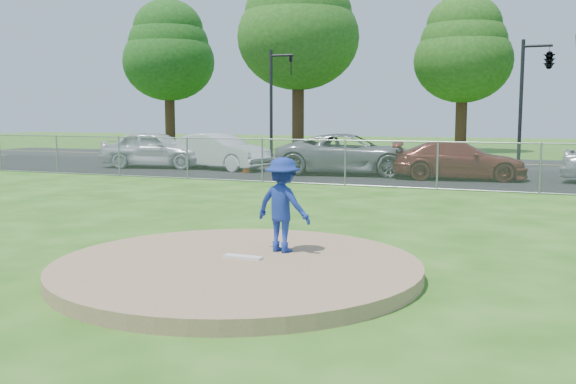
# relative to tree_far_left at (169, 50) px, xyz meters

# --- Properties ---
(ground) EXTENTS (120.00, 120.00, 0.00)m
(ground) POSITION_rel_tree_far_left_xyz_m (22.00, -23.00, -7.06)
(ground) COLOR #245713
(ground) RESTS_ON ground
(pitchers_mound) EXTENTS (5.40, 5.40, 0.20)m
(pitchers_mound) POSITION_rel_tree_far_left_xyz_m (22.00, -33.00, -6.96)
(pitchers_mound) COLOR #90704F
(pitchers_mound) RESTS_ON ground
(pitching_rubber) EXTENTS (0.60, 0.15, 0.04)m
(pitching_rubber) POSITION_rel_tree_far_left_xyz_m (22.00, -32.80, -6.84)
(pitching_rubber) COLOR white
(pitching_rubber) RESTS_ON pitchers_mound
(chain_link_fence) EXTENTS (40.00, 0.06, 1.50)m
(chain_link_fence) POSITION_rel_tree_far_left_xyz_m (22.00, -21.00, -6.31)
(chain_link_fence) COLOR gray
(chain_link_fence) RESTS_ON ground
(parking_lot) EXTENTS (50.00, 8.00, 0.01)m
(parking_lot) POSITION_rel_tree_far_left_xyz_m (22.00, -16.50, -7.05)
(parking_lot) COLOR black
(parking_lot) RESTS_ON ground
(street) EXTENTS (60.00, 7.00, 0.01)m
(street) POSITION_rel_tree_far_left_xyz_m (22.00, -9.00, -7.06)
(street) COLOR black
(street) RESTS_ON ground
(tree_far_left) EXTENTS (6.72, 6.72, 10.74)m
(tree_far_left) POSITION_rel_tree_far_left_xyz_m (0.00, 0.00, 0.00)
(tree_far_left) COLOR #361F13
(tree_far_left) RESTS_ON ground
(tree_left) EXTENTS (7.84, 7.84, 12.53)m
(tree_left) POSITION_rel_tree_far_left_xyz_m (11.00, -2.00, 1.18)
(tree_left) COLOR #352013
(tree_left) RESTS_ON ground
(tree_center) EXTENTS (6.16, 6.16, 9.84)m
(tree_center) POSITION_rel_tree_far_left_xyz_m (21.00, 1.00, -0.59)
(tree_center) COLOR #3B2115
(tree_center) RESTS_ON ground
(traffic_signal_left) EXTENTS (1.28, 0.20, 5.60)m
(traffic_signal_left) POSITION_rel_tree_far_left_xyz_m (13.24, -11.00, -3.70)
(traffic_signal_left) COLOR black
(traffic_signal_left) RESTS_ON ground
(traffic_signal_center) EXTENTS (1.42, 2.48, 5.60)m
(traffic_signal_center) POSITION_rel_tree_far_left_xyz_m (25.97, -11.00, -2.45)
(traffic_signal_center) COLOR black
(traffic_signal_center) RESTS_ON ground
(pitcher) EXTENTS (1.06, 0.76, 1.48)m
(pitcher) POSITION_rel_tree_far_left_xyz_m (22.36, -32.12, -6.12)
(pitcher) COLOR navy
(pitcher) RESTS_ON pitchers_mound
(traffic_cone) EXTENTS (0.34, 0.34, 0.66)m
(traffic_cone) POSITION_rel_tree_far_left_xyz_m (14.86, -17.83, -6.72)
(traffic_cone) COLOR #F15F0C
(traffic_cone) RESTS_ON parking_lot
(parked_car_silver) EXTENTS (5.04, 2.69, 1.63)m
(parked_car_silver) POSITION_rel_tree_far_left_xyz_m (10.09, -17.16, -6.23)
(parked_car_silver) COLOR silver
(parked_car_silver) RESTS_ON parking_lot
(parked_car_white) EXTENTS (4.86, 2.51, 1.53)m
(parked_car_white) POSITION_rel_tree_far_left_xyz_m (13.12, -16.94, -6.29)
(parked_car_white) COLOR silver
(parked_car_white) RESTS_ON parking_lot
(parked_car_gray) EXTENTS (6.04, 3.45, 1.59)m
(parked_car_gray) POSITION_rel_tree_far_left_xyz_m (19.00, -17.05, -6.26)
(parked_car_gray) COLOR slate
(parked_car_gray) RESTS_ON parking_lot
(parked_car_darkred) EXTENTS (4.96, 2.63, 1.37)m
(parked_car_darkred) POSITION_rel_tree_far_left_xyz_m (23.23, -17.52, -6.36)
(parked_car_darkred) COLOR maroon
(parked_car_darkred) RESTS_ON parking_lot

